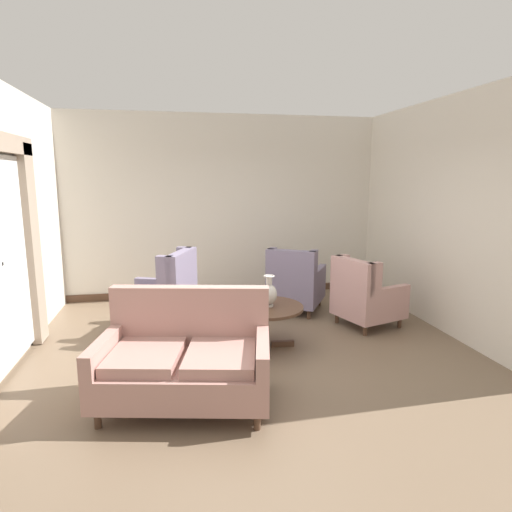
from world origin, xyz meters
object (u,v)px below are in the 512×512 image
settee (185,360)px  armchair_beside_settee (364,297)px  coffee_table (265,313)px  porcelain_vase (269,293)px  armchair_foreground_right (295,284)px  armchair_back_corner (163,299)px

settee → armchair_beside_settee: 2.96m
coffee_table → porcelain_vase: size_ratio=2.45×
porcelain_vase → settee: settee is taller
armchair_foreground_right → armchair_back_corner: (-1.97, -0.48, 0.02)m
armchair_beside_settee → armchair_back_corner: armchair_back_corner is taller
porcelain_vase → armchair_back_corner: 1.54m
armchair_foreground_right → armchair_back_corner: armchair_back_corner is taller
coffee_table → armchair_foreground_right: armchair_foreground_right is taller
coffee_table → armchair_foreground_right: size_ratio=0.81×
coffee_table → porcelain_vase: (0.04, -0.02, 0.25)m
coffee_table → armchair_beside_settee: size_ratio=0.95×
porcelain_vase → settee: 1.53m
armchair_beside_settee → porcelain_vase: bearing=91.0°
porcelain_vase → coffee_table: bearing=156.5°
settee → armchair_beside_settee: settee is taller
porcelain_vase → armchair_foreground_right: size_ratio=0.33×
coffee_table → settee: size_ratio=0.55×
armchair_back_corner → settee: bearing=28.8°
settee → armchair_foreground_right: 2.99m
porcelain_vase → armchair_beside_settee: (1.46, 0.50, -0.26)m
porcelain_vase → settee: (-1.03, -1.10, -0.27)m
coffee_table → settee: bearing=-131.3°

